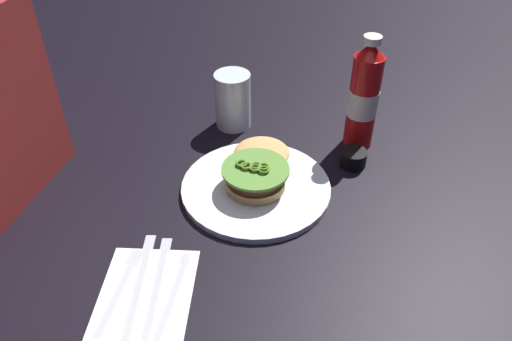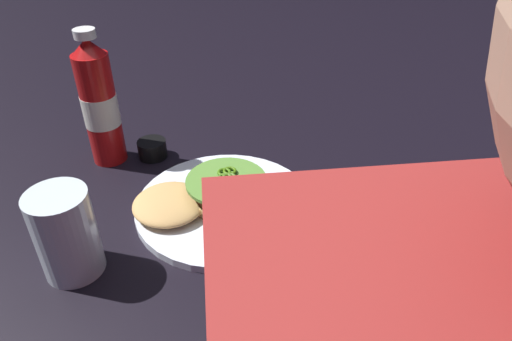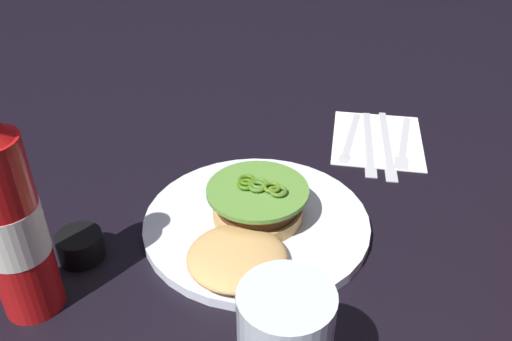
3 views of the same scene
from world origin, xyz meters
TOP-DOWN VIEW (x-y plane):
  - ground_plane at (0.00, 0.00)m, footprint 3.00×3.00m
  - dinner_plate at (0.04, -0.00)m, footprint 0.30×0.30m
  - burger_sandwich at (0.07, 0.01)m, footprint 0.22×0.13m
  - ketchup_bottle at (0.25, -0.18)m, footprint 0.06×0.06m
  - condiment_cup at (0.17, -0.18)m, footprint 0.06×0.06m
  - napkin at (-0.24, 0.11)m, footprint 0.21×0.18m
  - spoon_utensil at (-0.21, 0.07)m, footprint 0.18×0.03m
  - butter_knife at (-0.22, 0.10)m, footprint 0.21×0.06m
  - steak_knife at (-0.22, 0.13)m, footprint 0.22×0.07m
  - fork_utensil at (-0.23, 0.15)m, footprint 0.18×0.03m

SIDE VIEW (x-z plane):
  - ground_plane at x=0.00m, z-range 0.00..0.00m
  - napkin at x=-0.24m, z-range 0.00..0.00m
  - spoon_utensil at x=-0.21m, z-range 0.00..0.01m
  - butter_knife at x=-0.22m, z-range 0.00..0.01m
  - steak_knife at x=-0.22m, z-range 0.00..0.01m
  - fork_utensil at x=-0.23m, z-range 0.00..0.01m
  - dinner_plate at x=0.04m, z-range 0.00..0.01m
  - condiment_cup at x=0.17m, z-range 0.00..0.03m
  - burger_sandwich at x=0.07m, z-range 0.01..0.06m
  - ketchup_bottle at x=0.25m, z-range -0.01..0.24m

